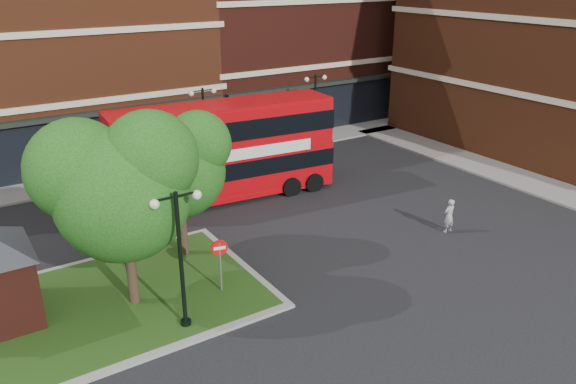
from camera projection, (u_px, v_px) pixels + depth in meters
ground at (320, 284)px, 21.77m from camera, size 120.00×120.00×0.00m
pavement_far at (163, 166)px, 34.61m from camera, size 44.00×3.00×0.12m
pavement_side at (537, 185)px, 31.61m from camera, size 3.00×28.00×0.12m
terrace_far_right at (288, 14)px, 44.55m from camera, size 18.00×12.00×16.00m
traffic_island at (90, 309)px, 20.05m from camera, size 12.60×7.60×0.15m
tree_island_west at (117, 182)px, 18.67m from camera, size 5.40×4.71×7.21m
tree_island_east at (175, 162)px, 22.33m from camera, size 4.46×3.90×6.29m
lamp_island at (180, 254)px, 18.10m from camera, size 1.72×0.36×5.00m
lamp_far_left at (204, 125)px, 33.03m from camera, size 1.72×0.36×5.00m
lamp_far_right at (315, 108)px, 37.05m from camera, size 1.72×0.36×5.00m
bus at (224, 145)px, 28.90m from camera, size 11.87×3.76×4.46m
woman at (449, 216)px, 25.82m from camera, size 0.59×0.39×1.62m
car_silver at (190, 162)px, 33.30m from camera, size 4.23×2.16×1.38m
car_white at (233, 155)px, 34.76m from camera, size 3.81×1.59×1.23m
no_entry_sign at (220, 256)px, 20.58m from camera, size 0.61×0.20×2.24m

